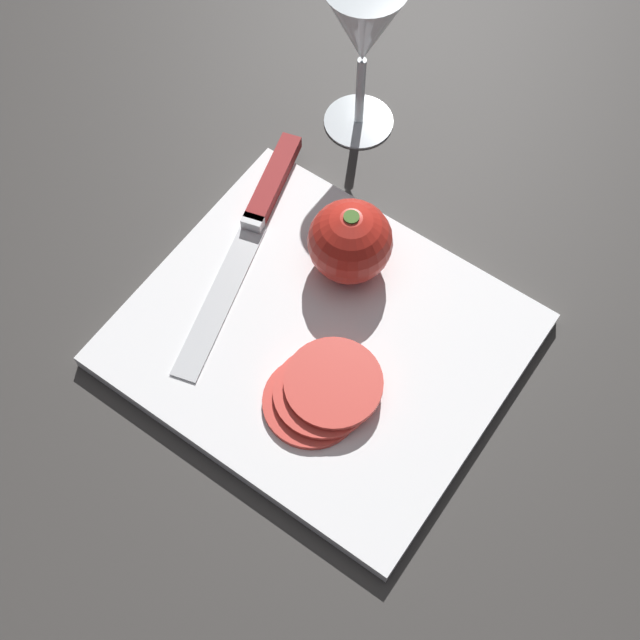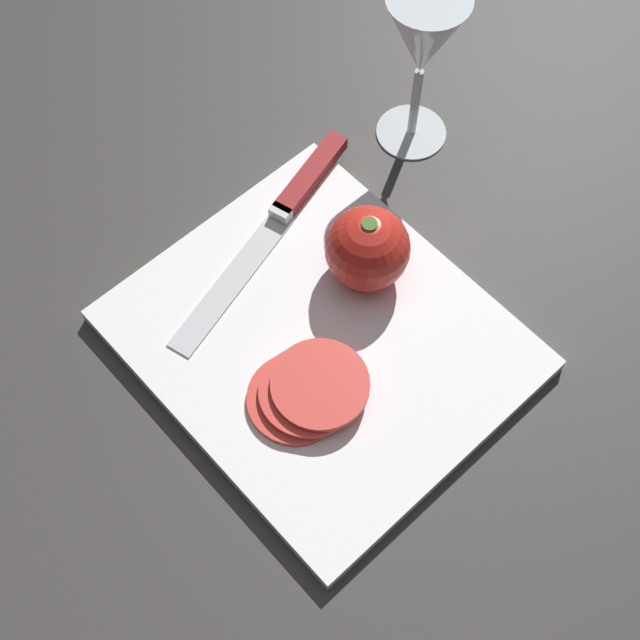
% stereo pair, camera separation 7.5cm
% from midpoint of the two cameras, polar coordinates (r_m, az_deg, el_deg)
% --- Properties ---
extents(ground_plane, '(3.00, 3.00, 0.00)m').
position_cam_midpoint_polar(ground_plane, '(0.78, -4.08, -2.66)').
color(ground_plane, '#383533').
extents(cutting_board, '(0.32, 0.28, 0.02)m').
position_cam_midpoint_polar(cutting_board, '(0.78, -2.73, -1.56)').
color(cutting_board, white).
rests_on(cutting_board, ground_plane).
extents(wine_glass, '(0.08, 0.08, 0.17)m').
position_cam_midpoint_polar(wine_glass, '(0.84, 0.16, 17.82)').
color(wine_glass, silver).
rests_on(wine_glass, ground_plane).
extents(whole_tomato, '(0.08, 0.08, 0.08)m').
position_cam_midpoint_polar(whole_tomato, '(0.78, -0.81, 4.80)').
color(whole_tomato, red).
rests_on(whole_tomato, cutting_board).
extents(knife, '(0.09, 0.27, 0.01)m').
position_cam_midpoint_polar(knife, '(0.84, -6.34, 7.01)').
color(knife, silver).
rests_on(knife, cutting_board).
extents(tomato_slice_stack_near, '(0.09, 0.10, 0.02)m').
position_cam_midpoint_polar(tomato_slice_stack_near, '(0.74, -2.71, -4.93)').
color(tomato_slice_stack_near, '#D63D33').
rests_on(tomato_slice_stack_near, cutting_board).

